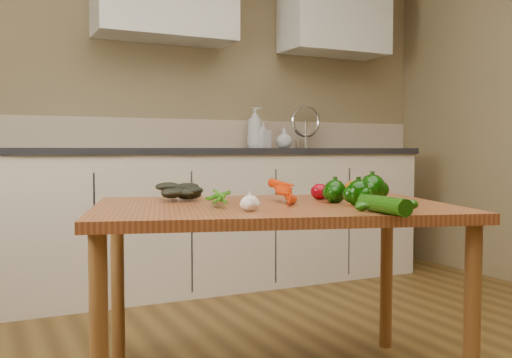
{
  "coord_description": "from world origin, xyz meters",
  "views": [
    {
      "loc": [
        -1.2,
        -1.28,
        0.89
      ],
      "look_at": [
        -0.18,
        0.82,
        0.77
      ],
      "focal_mm": 40.0,
      "sensor_mm": 36.0,
      "label": 1
    }
  ],
  "objects": [
    {
      "name": "room",
      "position": [
        0.0,
        0.17,
        1.25
      ],
      "size": [
        4.04,
        5.04,
        2.64
      ],
      "color": "brown",
      "rests_on": "ground"
    },
    {
      "name": "counter_run",
      "position": [
        0.21,
        2.19,
        0.46
      ],
      "size": [
        2.84,
        0.64,
        1.14
      ],
      "color": "beige",
      "rests_on": "ground"
    },
    {
      "name": "table",
      "position": [
        -0.23,
        0.57,
        0.61
      ],
      "size": [
        1.47,
        1.16,
        0.69
      ],
      "rotation": [
        0.0,
        0.0,
        -0.29
      ],
      "color": "#9E542D",
      "rests_on": "ground"
    },
    {
      "name": "soap_bottle_a",
      "position": [
        0.56,
        2.36,
        1.05
      ],
      "size": [
        0.13,
        0.13,
        0.29
      ],
      "primitive_type": "imported",
      "rotation": [
        0.0,
        0.0,
        1.73
      ],
      "color": "silver",
      "rests_on": "counter_run"
    },
    {
      "name": "soap_bottle_b",
      "position": [
        0.61,
        2.32,
        0.99
      ],
      "size": [
        0.11,
        0.11,
        0.19
      ],
      "primitive_type": "imported",
      "rotation": [
        0.0,
        0.0,
        1.86
      ],
      "color": "silver",
      "rests_on": "counter_run"
    },
    {
      "name": "soap_bottle_c",
      "position": [
        0.78,
        2.33,
        0.97
      ],
      "size": [
        0.15,
        0.15,
        0.14
      ],
      "primitive_type": "imported",
      "rotation": [
        0.0,
        0.0,
        4.27
      ],
      "color": "silver",
      "rests_on": "counter_run"
    },
    {
      "name": "carrot_bunch",
      "position": [
        -0.25,
        0.62,
        0.72
      ],
      "size": [
        0.28,
        0.24,
        0.06
      ],
      "primitive_type": null,
      "rotation": [
        0.0,
        0.0,
        -0.29
      ],
      "color": "red",
      "rests_on": "table"
    },
    {
      "name": "leafy_greens",
      "position": [
        -0.5,
        0.87,
        0.74
      ],
      "size": [
        0.18,
        0.17,
        0.09
      ],
      "primitive_type": null,
      "color": "black",
      "rests_on": "table"
    },
    {
      "name": "garlic_bulb",
      "position": [
        -0.41,
        0.39,
        0.72
      ],
      "size": [
        0.06,
        0.06,
        0.05
      ],
      "primitive_type": "ellipsoid",
      "color": "white",
      "rests_on": "table"
    },
    {
      "name": "pepper_a",
      "position": [
        0.0,
        0.52,
        0.73
      ],
      "size": [
        0.09,
        0.09,
        0.09
      ],
      "primitive_type": "sphere",
      "color": "#083202",
      "rests_on": "table"
    },
    {
      "name": "pepper_b",
      "position": [
        0.15,
        0.49,
        0.74
      ],
      "size": [
        0.1,
        0.1,
        0.1
      ],
      "primitive_type": "sphere",
      "color": "#083202",
      "rests_on": "table"
    },
    {
      "name": "pepper_c",
      "position": [
        0.01,
        0.38,
        0.74
      ],
      "size": [
        0.09,
        0.09,
        0.09
      ],
      "primitive_type": "sphere",
      "color": "#083202",
      "rests_on": "table"
    },
    {
      "name": "tomato_a",
      "position": [
        0.03,
        0.66,
        0.72
      ],
      "size": [
        0.07,
        0.07,
        0.06
      ],
      "primitive_type": "ellipsoid",
      "color": "#91020F",
      "rests_on": "table"
    },
    {
      "name": "tomato_b",
      "position": [
        0.07,
        0.67,
        0.72
      ],
      "size": [
        0.06,
        0.06,
        0.06
      ],
      "primitive_type": "ellipsoid",
      "color": "#C95A05",
      "rests_on": "table"
    },
    {
      "name": "tomato_c",
      "position": [
        0.18,
        0.63,
        0.73
      ],
      "size": [
        0.08,
        0.08,
        0.08
      ],
      "primitive_type": "ellipsoid",
      "color": "#C95A05",
      "rests_on": "table"
    },
    {
      "name": "zucchini_a",
      "position": [
        -0.0,
        0.23,
        0.71
      ],
      "size": [
        0.07,
        0.19,
        0.05
      ],
      "primitive_type": "cylinder",
      "rotation": [
        1.57,
        0.0,
        0.12
      ],
      "color": "#124006",
      "rests_on": "table"
    },
    {
      "name": "zucchini_b",
      "position": [
        -0.06,
        0.13,
        0.72
      ],
      "size": [
        0.07,
        0.19,
        0.06
      ],
      "primitive_type": "cylinder",
      "rotation": [
        1.57,
        0.0,
        -0.06
      ],
      "color": "#124006",
      "rests_on": "table"
    }
  ]
}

